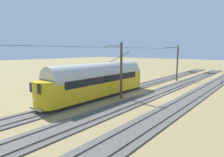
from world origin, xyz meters
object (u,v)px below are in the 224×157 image
(spare_tie_stack, at_px, (99,89))
(catenary_pole_foreground, at_px, (177,62))
(vintage_streetcar, at_px, (99,80))
(switch_stand, at_px, (222,81))
(catenary_pole_mid_near, at_px, (121,70))

(spare_tie_stack, bearing_deg, catenary_pole_foreground, -106.67)
(vintage_streetcar, relative_size, switch_stand, 13.94)
(catenary_pole_mid_near, relative_size, spare_tie_stack, 2.82)
(catenary_pole_foreground, relative_size, switch_stand, 5.48)
(catenary_pole_mid_near, bearing_deg, switch_stand, -113.71)
(catenary_pole_mid_near, bearing_deg, catenary_pole_foreground, -90.00)
(catenary_pole_foreground, distance_m, catenary_pole_mid_near, 18.09)
(catenary_pole_mid_near, distance_m, spare_tie_stack, 6.13)
(catenary_pole_mid_near, bearing_deg, spare_tie_stack, -16.29)
(catenary_pole_foreground, bearing_deg, catenary_pole_mid_near, 90.00)
(catenary_pole_foreground, relative_size, spare_tie_stack, 2.82)
(vintage_streetcar, bearing_deg, spare_tie_stack, -46.01)
(vintage_streetcar, height_order, catenary_pole_foreground, catenary_pole_foreground)
(switch_stand, bearing_deg, catenary_pole_foreground, -1.19)
(spare_tie_stack, bearing_deg, vintage_streetcar, 133.99)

